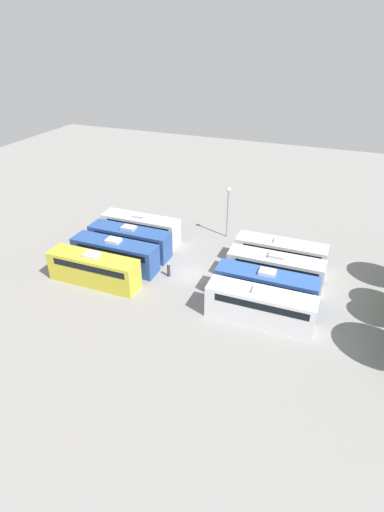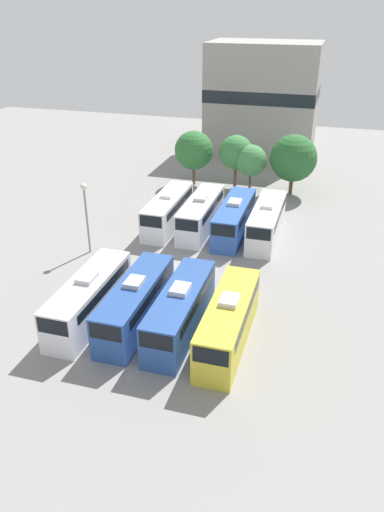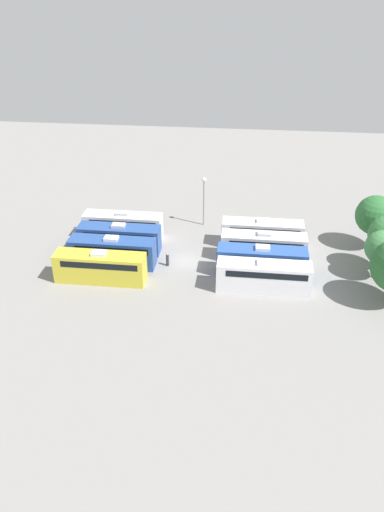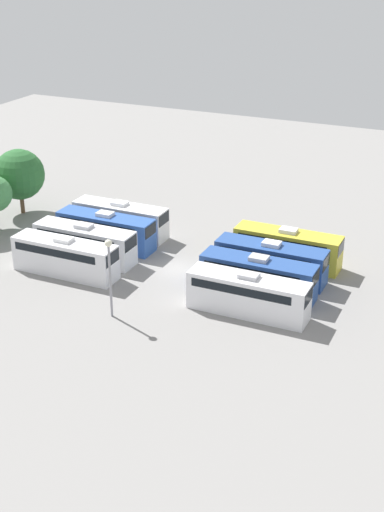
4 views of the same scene
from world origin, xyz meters
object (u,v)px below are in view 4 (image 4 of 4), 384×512
at_px(bus_2, 270,260).
at_px(worker_person, 203,261).
at_px(bus_4, 65,256).
at_px(bus_5, 85,242).
at_px(bus_1, 258,276).
at_px(bus_3, 287,247).
at_px(bus_0, 248,294).
at_px(light_pole, 109,264).
at_px(bus_6, 106,229).
at_px(tree_3, 19,174).
at_px(bus_7, 120,218).

relative_size(bus_2, worker_person, 6.16).
relative_size(bus_4, bus_5, 1.00).
relative_size(bus_1, bus_4, 1.00).
bearing_deg(bus_2, bus_5, 100.86).
distance_m(bus_3, bus_4, 20.72).
bearing_deg(bus_0, light_pole, 117.10).
bearing_deg(bus_3, bus_1, 176.72).
bearing_deg(bus_6, tree_3, 72.50).
relative_size(bus_3, bus_7, 1.00).
height_order(bus_5, bus_7, same).
relative_size(bus_0, bus_1, 1.00).
bearing_deg(bus_7, bus_5, 179.98).
bearing_deg(bus_1, bus_6, 78.24).
relative_size(bus_4, light_pole, 1.48).
bearing_deg(bus_6, bus_3, -79.10).
relative_size(bus_3, bus_6, 1.00).
bearing_deg(light_pole, bus_0, -62.90).
bearing_deg(bus_5, bus_2, -79.14).
height_order(light_pole, tree_3, tree_3).
height_order(bus_0, bus_4, same).
relative_size(bus_4, bus_7, 1.00).
bearing_deg(bus_2, bus_6, 89.39).
xyz_separation_m(bus_2, worker_person, (-0.50, 6.40, -1.05)).
bearing_deg(bus_7, light_pole, -152.59).
xyz_separation_m(bus_6, bus_7, (3.25, 0.20, 0.00)).
height_order(bus_1, bus_6, same).
bearing_deg(light_pole, bus_5, 42.75).
relative_size(bus_5, tree_3, 1.38).
relative_size(bus_4, worker_person, 6.16).
height_order(bus_0, bus_2, same).
bearing_deg(light_pole, tree_3, 52.20).
xyz_separation_m(bus_6, light_pole, (-12.25, -7.84, 2.91)).
distance_m(bus_3, bus_5, 19.28).
distance_m(bus_0, bus_6, 19.17).
distance_m(bus_2, bus_3, 3.63).
distance_m(bus_0, bus_3, 10.59).
bearing_deg(bus_4, bus_0, -90.25).
distance_m(bus_3, tree_3, 31.30).
distance_m(bus_1, bus_6, 17.74).
bearing_deg(bus_3, bus_6, 100.90).
bearing_deg(light_pole, bus_7, 27.41).
height_order(bus_0, bus_3, same).
xyz_separation_m(bus_7, light_pole, (-15.50, -8.04, 2.91)).
height_order(bus_2, light_pole, light_pole).
height_order(bus_2, bus_6, same).
bearing_deg(bus_4, worker_person, -59.85).
height_order(bus_3, light_pole, light_pole).
relative_size(bus_3, light_pole, 1.48).
bearing_deg(worker_person, bus_5, 104.42).
distance_m(bus_1, bus_4, 17.79).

